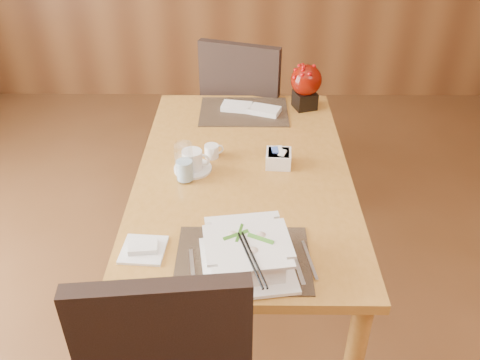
{
  "coord_description": "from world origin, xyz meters",
  "views": [
    {
      "loc": [
        0.0,
        -1.21,
        1.93
      ],
      "look_at": [
        -0.01,
        0.35,
        0.87
      ],
      "focal_mm": 38.0,
      "sensor_mm": 36.0,
      "label": 1
    }
  ],
  "objects_px": {
    "soup_setting": "(247,254)",
    "berry_decor": "(306,84)",
    "creamer_jug": "(212,151)",
    "dining_table": "(243,189)",
    "coffee_cup": "(192,162)",
    "water_glass": "(184,163)",
    "bread_plate": "(143,250)",
    "far_chair": "(246,110)",
    "sugar_caddy": "(278,158)"
  },
  "relations": [
    {
      "from": "water_glass",
      "to": "bread_plate",
      "type": "height_order",
      "value": "water_glass"
    },
    {
      "from": "sugar_caddy",
      "to": "bread_plate",
      "type": "height_order",
      "value": "sugar_caddy"
    },
    {
      "from": "coffee_cup",
      "to": "far_chair",
      "type": "xyz_separation_m",
      "value": [
        0.23,
        0.91,
        -0.21
      ]
    },
    {
      "from": "dining_table",
      "to": "bread_plate",
      "type": "distance_m",
      "value": 0.62
    },
    {
      "from": "soup_setting",
      "to": "water_glass",
      "type": "bearing_deg",
      "value": 107.81
    },
    {
      "from": "bread_plate",
      "to": "far_chair",
      "type": "relative_size",
      "value": 0.14
    },
    {
      "from": "bread_plate",
      "to": "soup_setting",
      "type": "bearing_deg",
      "value": -12.52
    },
    {
      "from": "bread_plate",
      "to": "creamer_jug",
      "type": "bearing_deg",
      "value": 72.01
    },
    {
      "from": "dining_table",
      "to": "coffee_cup",
      "type": "height_order",
      "value": "coffee_cup"
    },
    {
      "from": "bread_plate",
      "to": "far_chair",
      "type": "height_order",
      "value": "far_chair"
    },
    {
      "from": "far_chair",
      "to": "water_glass",
      "type": "bearing_deg",
      "value": 94.11
    },
    {
      "from": "dining_table",
      "to": "sugar_caddy",
      "type": "xyz_separation_m",
      "value": [
        0.15,
        0.05,
        0.13
      ]
    },
    {
      "from": "soup_setting",
      "to": "berry_decor",
      "type": "distance_m",
      "value": 1.23
    },
    {
      "from": "creamer_jug",
      "to": "far_chair",
      "type": "xyz_separation_m",
      "value": [
        0.15,
        0.81,
        -0.2
      ]
    },
    {
      "from": "water_glass",
      "to": "dining_table",
      "type": "bearing_deg",
      "value": 17.45
    },
    {
      "from": "soup_setting",
      "to": "water_glass",
      "type": "height_order",
      "value": "water_glass"
    },
    {
      "from": "coffee_cup",
      "to": "creamer_jug",
      "type": "bearing_deg",
      "value": 54.23
    },
    {
      "from": "coffee_cup",
      "to": "water_glass",
      "type": "xyz_separation_m",
      "value": [
        -0.02,
        -0.08,
        0.05
      ]
    },
    {
      "from": "soup_setting",
      "to": "far_chair",
      "type": "xyz_separation_m",
      "value": [
        -0.0,
        1.51,
        -0.23
      ]
    },
    {
      "from": "coffee_cup",
      "to": "creamer_jug",
      "type": "xyz_separation_m",
      "value": [
        0.08,
        0.1,
        -0.01
      ]
    },
    {
      "from": "creamer_jug",
      "to": "berry_decor",
      "type": "distance_m",
      "value": 0.68
    },
    {
      "from": "berry_decor",
      "to": "bread_plate",
      "type": "bearing_deg",
      "value": -120.55
    },
    {
      "from": "dining_table",
      "to": "berry_decor",
      "type": "relative_size",
      "value": 6.43
    },
    {
      "from": "dining_table",
      "to": "berry_decor",
      "type": "bearing_deg",
      "value": 62.43
    },
    {
      "from": "creamer_jug",
      "to": "sugar_caddy",
      "type": "height_order",
      "value": "sugar_caddy"
    },
    {
      "from": "soup_setting",
      "to": "sugar_caddy",
      "type": "xyz_separation_m",
      "value": [
        0.14,
        0.63,
        -0.03
      ]
    },
    {
      "from": "soup_setting",
      "to": "creamer_jug",
      "type": "relative_size",
      "value": 4.16
    },
    {
      "from": "soup_setting",
      "to": "coffee_cup",
      "type": "bearing_deg",
      "value": 102.66
    },
    {
      "from": "water_glass",
      "to": "berry_decor",
      "type": "xyz_separation_m",
      "value": [
        0.56,
        0.68,
        0.05
      ]
    },
    {
      "from": "creamer_jug",
      "to": "far_chair",
      "type": "bearing_deg",
      "value": 57.63
    },
    {
      "from": "berry_decor",
      "to": "sugar_caddy",
      "type": "bearing_deg",
      "value": -106.52
    },
    {
      "from": "water_glass",
      "to": "far_chair",
      "type": "height_order",
      "value": "far_chair"
    },
    {
      "from": "water_glass",
      "to": "berry_decor",
      "type": "relative_size",
      "value": 0.73
    },
    {
      "from": "dining_table",
      "to": "coffee_cup",
      "type": "bearing_deg",
      "value": 179.0
    },
    {
      "from": "dining_table",
      "to": "creamer_jug",
      "type": "height_order",
      "value": "creamer_jug"
    },
    {
      "from": "water_glass",
      "to": "berry_decor",
      "type": "bearing_deg",
      "value": 50.74
    },
    {
      "from": "creamer_jug",
      "to": "berry_decor",
      "type": "xyz_separation_m",
      "value": [
        0.46,
        0.5,
        0.1
      ]
    },
    {
      "from": "dining_table",
      "to": "soup_setting",
      "type": "bearing_deg",
      "value": -88.63
    },
    {
      "from": "coffee_cup",
      "to": "water_glass",
      "type": "height_order",
      "value": "water_glass"
    },
    {
      "from": "bread_plate",
      "to": "far_chair",
      "type": "xyz_separation_m",
      "value": [
        0.35,
        1.43,
        -0.18
      ]
    },
    {
      "from": "bread_plate",
      "to": "far_chair",
      "type": "distance_m",
      "value": 1.48
    },
    {
      "from": "dining_table",
      "to": "bread_plate",
      "type": "height_order",
      "value": "bread_plate"
    },
    {
      "from": "dining_table",
      "to": "coffee_cup",
      "type": "relative_size",
      "value": 9.3
    },
    {
      "from": "water_glass",
      "to": "bread_plate",
      "type": "xyz_separation_m",
      "value": [
        -0.1,
        -0.43,
        -0.08
      ]
    },
    {
      "from": "creamer_jug",
      "to": "far_chair",
      "type": "height_order",
      "value": "far_chair"
    },
    {
      "from": "water_glass",
      "to": "sugar_caddy",
      "type": "height_order",
      "value": "water_glass"
    },
    {
      "from": "coffee_cup",
      "to": "far_chair",
      "type": "distance_m",
      "value": 0.97
    },
    {
      "from": "soup_setting",
      "to": "bread_plate",
      "type": "bearing_deg",
      "value": 158.88
    },
    {
      "from": "coffee_cup",
      "to": "bread_plate",
      "type": "relative_size",
      "value": 1.09
    },
    {
      "from": "soup_setting",
      "to": "creamer_jug",
      "type": "height_order",
      "value": "soup_setting"
    }
  ]
}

